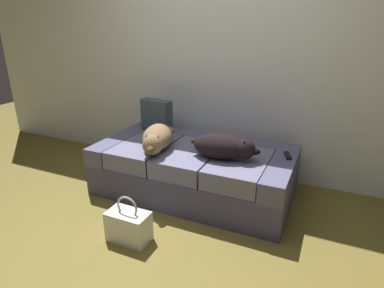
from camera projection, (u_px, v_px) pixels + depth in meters
ground_plane at (137, 254)px, 2.33m from camera, size 10.00×10.00×0.00m
back_wall at (221, 40)px, 3.26m from camera, size 6.40×0.10×2.80m
couch at (194, 170)px, 3.11m from camera, size 1.83×0.95×0.47m
dog_tan at (157, 138)px, 2.94m from camera, size 0.40×0.61×0.22m
dog_dark at (224, 147)px, 2.75m from camera, size 0.62×0.29×0.21m
tv_remote at (288, 156)px, 2.81m from camera, size 0.09×0.16×0.02m
throw_pillow at (157, 116)px, 3.42m from camera, size 0.36×0.17×0.34m
handbag at (129, 226)px, 2.44m from camera, size 0.32×0.18×0.38m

